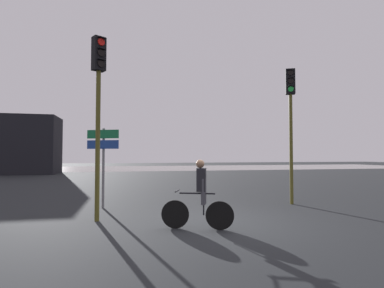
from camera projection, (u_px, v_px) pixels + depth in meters
The scene contains 6 objects.
ground_plane at pixel (215, 222), 7.72m from camera, with size 120.00×120.00×0.00m, color black.
water_strip at pixel (143, 168), 39.65m from camera, with size 80.00×16.00×0.01m, color gray.
traffic_light_near_right at pixel (291, 110), 10.65m from camera, with size 0.39×0.41×4.80m.
traffic_light_near_left at pixel (98, 93), 7.93m from camera, with size 0.40×0.42×4.87m.
direction_sign_post at pixel (103, 153), 9.76m from camera, with size 1.02×0.46×2.60m.
cyclist at pixel (200, 194), 6.98m from camera, with size 1.61×0.71×1.62m.
Camera 1 is at (-2.29, -7.47, 1.72)m, focal length 28.00 mm.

